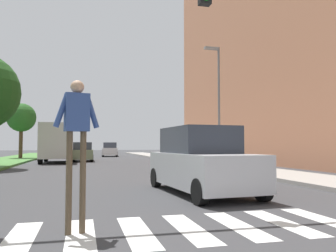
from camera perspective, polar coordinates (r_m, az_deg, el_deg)
name	(u,v)px	position (r m, az deg, el deg)	size (l,w,h in m)	color
ground_plane	(93,162)	(29.30, -12.50, -5.94)	(140.00, 140.00, 0.00)	#38383A
crosswalk	(137,231)	(5.87, -5.27, -17.25)	(7.65, 2.20, 0.01)	silver
tree_distant	(21,118)	(36.79, -23.47, 1.26)	(2.84, 2.84, 5.45)	#4C3823
apartment_block_right	(325,6)	(29.49, 24.92, 17.82)	(10.10, 39.72, 23.75)	tan
sidewalk_right	(190,161)	(28.68, 3.78, -5.92)	(3.00, 64.00, 0.15)	#9E9991
street_lamp_right	(218,95)	(21.66, 8.35, 5.21)	(1.02, 0.24, 7.50)	slate
pedestrian_performer	(77,131)	(5.71, -15.14, -0.76)	(0.75, 0.32, 2.49)	brown
suv_crossing	(201,162)	(10.22, 5.52, -6.00)	(2.27, 4.72, 1.97)	#B7B7BC
sedan_midblock	(83,152)	(30.97, -14.19, -4.34)	(1.90, 4.61, 1.67)	gray
sedan_distant	(110,150)	(43.23, -9.76, -4.00)	(2.21, 4.44, 1.75)	silver
truck_box_delivery	(57,143)	(29.03, -18.18, -2.66)	(2.40, 6.20, 3.10)	silver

